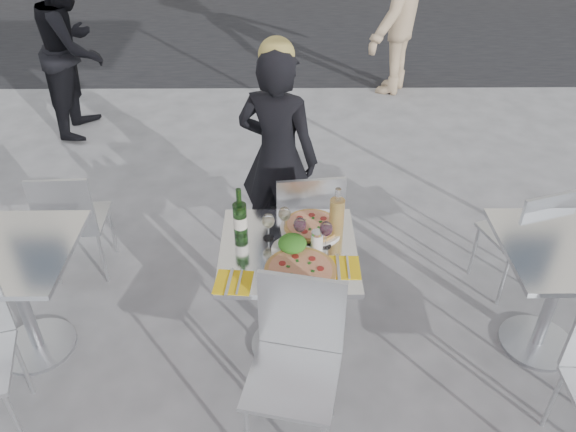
{
  "coord_description": "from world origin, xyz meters",
  "views": [
    {
      "loc": [
        -0.02,
        -2.32,
        2.59
      ],
      "look_at": [
        0.0,
        0.15,
        0.85
      ],
      "focal_mm": 35.0,
      "sensor_mm": 36.0,
      "label": 1
    }
  ],
  "objects_px": {
    "side_table_right": "(561,277)",
    "side_chair_rfar": "(528,233)",
    "chair_far": "(307,221)",
    "wineglass_red_a": "(300,226)",
    "main_table": "(288,278)",
    "side_table_left": "(14,280)",
    "wineglass_white_b": "(285,215)",
    "chair_near": "(296,352)",
    "napkin_left": "(233,282)",
    "wine_bottle": "(240,218)",
    "wineglass_red_b": "(326,230)",
    "pizza_near": "(300,271)",
    "napkin_right": "(342,267)",
    "wineglass_white_a": "(268,222)",
    "carafe": "(337,216)",
    "sugar_shaker": "(317,240)",
    "woman_diner": "(278,158)",
    "pedestrian_b": "(396,8)",
    "side_chair_lfar": "(71,217)",
    "salad_plate": "(292,245)",
    "pizza_far": "(311,226)",
    "pedestrian_a": "(72,48)"
  },
  "relations": [
    {
      "from": "chair_near",
      "to": "carafe",
      "type": "distance_m",
      "value": 0.76
    },
    {
      "from": "pizza_far",
      "to": "wineglass_red_a",
      "type": "bearing_deg",
      "value": -118.92
    },
    {
      "from": "main_table",
      "to": "side_table_right",
      "type": "bearing_deg",
      "value": 0.0
    },
    {
      "from": "wineglass_red_a",
      "to": "salad_plate",
      "type": "bearing_deg",
      "value": -120.85
    },
    {
      "from": "side_table_left",
      "to": "napkin_right",
      "type": "distance_m",
      "value": 1.79
    },
    {
      "from": "wineglass_red_a",
      "to": "wineglass_red_b",
      "type": "bearing_deg",
      "value": -14.59
    },
    {
      "from": "pedestrian_a",
      "to": "pizza_far",
      "type": "height_order",
      "value": "pedestrian_a"
    },
    {
      "from": "napkin_right",
      "to": "wineglass_white_b",
      "type": "bearing_deg",
      "value": 134.29
    },
    {
      "from": "chair_far",
      "to": "wineglass_red_a",
      "type": "xyz_separation_m",
      "value": [
        -0.06,
        -0.5,
        0.33
      ]
    },
    {
      "from": "salad_plate",
      "to": "wineglass_white_b",
      "type": "xyz_separation_m",
      "value": [
        -0.04,
        0.17,
        0.07
      ]
    },
    {
      "from": "side_table_right",
      "to": "napkin_left",
      "type": "bearing_deg",
      "value": -171.33
    },
    {
      "from": "napkin_left",
      "to": "wineglass_red_b",
      "type": "bearing_deg",
      "value": 36.66
    },
    {
      "from": "main_table",
      "to": "side_table_left",
      "type": "relative_size",
      "value": 1.0
    },
    {
      "from": "chair_near",
      "to": "chair_far",
      "type": "bearing_deg",
      "value": 97.46
    },
    {
      "from": "pedestrian_b",
      "to": "wineglass_red_a",
      "type": "xyz_separation_m",
      "value": [
        -1.15,
        -3.91,
        -0.07
      ]
    },
    {
      "from": "main_table",
      "to": "pizza_near",
      "type": "relative_size",
      "value": 2.07
    },
    {
      "from": "woman_diner",
      "to": "wine_bottle",
      "type": "relative_size",
      "value": 5.15
    },
    {
      "from": "pedestrian_a",
      "to": "pizza_near",
      "type": "height_order",
      "value": "pedestrian_a"
    },
    {
      "from": "pedestrian_a",
      "to": "woman_diner",
      "type": "bearing_deg",
      "value": -134.43
    },
    {
      "from": "side_table_left",
      "to": "side_table_right",
      "type": "bearing_deg",
      "value": 0.0
    },
    {
      "from": "carafe",
      "to": "sugar_shaker",
      "type": "xyz_separation_m",
      "value": [
        -0.11,
        -0.12,
        -0.06
      ]
    },
    {
      "from": "woman_diner",
      "to": "wineglass_red_b",
      "type": "height_order",
      "value": "woman_diner"
    },
    {
      "from": "sugar_shaker",
      "to": "napkin_left",
      "type": "distance_m",
      "value": 0.5
    },
    {
      "from": "pizza_far",
      "to": "side_table_right",
      "type": "bearing_deg",
      "value": -7.07
    },
    {
      "from": "pizza_near",
      "to": "sugar_shaker",
      "type": "height_order",
      "value": "sugar_shaker"
    },
    {
      "from": "pedestrian_a",
      "to": "carafe",
      "type": "height_order",
      "value": "pedestrian_a"
    },
    {
      "from": "pedestrian_a",
      "to": "pedestrian_b",
      "type": "xyz_separation_m",
      "value": [
        3.23,
        0.98,
        0.1
      ]
    },
    {
      "from": "chair_near",
      "to": "salad_plate",
      "type": "distance_m",
      "value": 0.57
    },
    {
      "from": "pedestrian_b",
      "to": "salad_plate",
      "type": "height_order",
      "value": "pedestrian_b"
    },
    {
      "from": "side_table_right",
      "to": "wineglass_white_b",
      "type": "height_order",
      "value": "wineglass_white_b"
    },
    {
      "from": "wineglass_red_a",
      "to": "chair_far",
      "type": "bearing_deg",
      "value": 82.64
    },
    {
      "from": "chair_near",
      "to": "wineglass_white_a",
      "type": "xyz_separation_m",
      "value": [
        -0.14,
        0.62,
        0.32
      ]
    },
    {
      "from": "chair_near",
      "to": "napkin_left",
      "type": "relative_size",
      "value": 4.58
    },
    {
      "from": "main_table",
      "to": "pedestrian_a",
      "type": "height_order",
      "value": "pedestrian_a"
    },
    {
      "from": "wine_bottle",
      "to": "wineglass_red_a",
      "type": "bearing_deg",
      "value": -11.68
    },
    {
      "from": "napkin_left",
      "to": "side_table_left",
      "type": "bearing_deg",
      "value": 173.05
    },
    {
      "from": "wineglass_white_b",
      "to": "wineglass_red_a",
      "type": "relative_size",
      "value": 1.0
    },
    {
      "from": "side_chair_lfar",
      "to": "napkin_right",
      "type": "bearing_deg",
      "value": 150.86
    },
    {
      "from": "wineglass_red_a",
      "to": "sugar_shaker",
      "type": "bearing_deg",
      "value": -30.47
    },
    {
      "from": "wineglass_red_a",
      "to": "napkin_right",
      "type": "xyz_separation_m",
      "value": [
        0.21,
        -0.21,
        -0.11
      ]
    },
    {
      "from": "main_table",
      "to": "wineglass_white_a",
      "type": "height_order",
      "value": "wineglass_white_a"
    },
    {
      "from": "chair_near",
      "to": "side_chair_rfar",
      "type": "bearing_deg",
      "value": 46.54
    },
    {
      "from": "wineglass_white_a",
      "to": "wineglass_red_b",
      "type": "xyz_separation_m",
      "value": [
        0.3,
        -0.07,
        0.0
      ]
    },
    {
      "from": "woman_diner",
      "to": "pedestrian_b",
      "type": "xyz_separation_m",
      "value": [
        1.27,
        3.01,
        0.17
      ]
    },
    {
      "from": "side_chair_lfar",
      "to": "pizza_far",
      "type": "height_order",
      "value": "side_chair_lfar"
    },
    {
      "from": "side_table_left",
      "to": "wineglass_red_a",
      "type": "xyz_separation_m",
      "value": [
        1.56,
        0.05,
        0.32
      ]
    },
    {
      "from": "chair_near",
      "to": "wineglass_white_a",
      "type": "relative_size",
      "value": 5.83
    },
    {
      "from": "pedestrian_a",
      "to": "salad_plate",
      "type": "xyz_separation_m",
      "value": [
        2.05,
        -2.99,
        -0.04
      ]
    },
    {
      "from": "side_table_right",
      "to": "side_chair_rfar",
      "type": "distance_m",
      "value": 0.47
    },
    {
      "from": "wineglass_white_b",
      "to": "pizza_near",
      "type": "bearing_deg",
      "value": -77.22
    }
  ]
}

